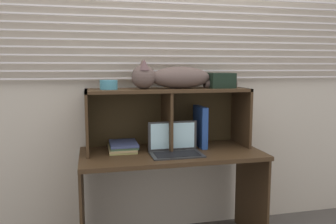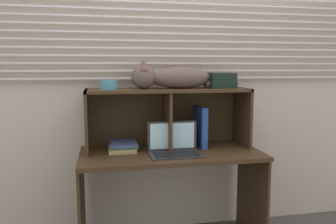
# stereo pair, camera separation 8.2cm
# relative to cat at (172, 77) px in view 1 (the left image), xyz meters

# --- Properties ---
(back_panel_with_blinds) EXTENTS (4.40, 0.08, 2.50)m
(back_panel_with_blinds) POSITION_rel_cat_xyz_m (-0.03, 0.22, -0.00)
(back_panel_with_blinds) COLOR beige
(back_panel_with_blinds) RESTS_ON ground
(desk) EXTENTS (1.30, 0.59, 0.73)m
(desk) POSITION_rel_cat_xyz_m (-0.03, -0.11, -0.68)
(desk) COLOR #3E2A17
(desk) RESTS_ON ground
(hutch_shelf_unit) EXTENTS (1.20, 0.35, 0.45)m
(hutch_shelf_unit) POSITION_rel_cat_xyz_m (-0.03, 0.03, -0.22)
(hutch_shelf_unit) COLOR #3E2A17
(hutch_shelf_unit) RESTS_ON desk
(cat) EXTENTS (0.80, 0.19, 0.21)m
(cat) POSITION_rel_cat_xyz_m (0.00, 0.00, 0.00)
(cat) COLOR brown
(cat) RESTS_ON hutch_shelf_unit
(laptop) EXTENTS (0.36, 0.23, 0.22)m
(laptop) POSITION_rel_cat_xyz_m (-0.02, -0.18, -0.49)
(laptop) COLOR #2B2B2B
(laptop) RESTS_ON desk
(binder_upright) EXTENTS (0.05, 0.23, 0.31)m
(binder_upright) POSITION_rel_cat_xyz_m (0.22, -0.00, -0.38)
(binder_upright) COLOR navy
(binder_upright) RESTS_ON desk
(book_stack) EXTENTS (0.21, 0.26, 0.06)m
(book_stack) POSITION_rel_cat_xyz_m (-0.37, -0.00, -0.50)
(book_stack) COLOR tan
(book_stack) RESTS_ON desk
(small_basket) EXTENTS (0.12, 0.12, 0.07)m
(small_basket) POSITION_rel_cat_xyz_m (-0.46, -0.00, -0.05)
(small_basket) COLOR teal
(small_basket) RESTS_ON hutch_shelf_unit
(storage_box) EXTENTS (0.19, 0.19, 0.11)m
(storage_box) POSITION_rel_cat_xyz_m (0.38, -0.00, -0.03)
(storage_box) COLOR black
(storage_box) RESTS_ON hutch_shelf_unit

